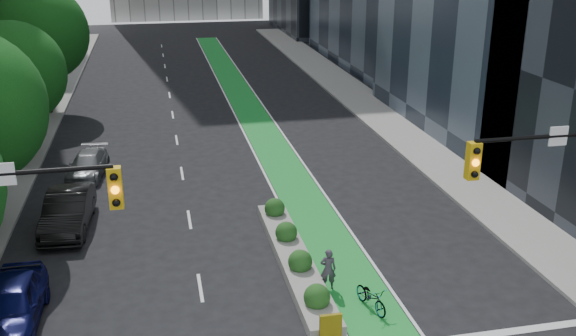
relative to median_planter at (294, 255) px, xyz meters
name	(u,v)px	position (x,y,z in m)	size (l,w,h in m)	color
sidewalk_left	(20,144)	(-13.00, 17.96, -0.30)	(3.60, 90.00, 0.15)	gray
sidewalk_right	(390,121)	(10.60, 17.96, -0.30)	(3.60, 90.00, 0.15)	gray
bike_lane_paint	(250,111)	(1.80, 22.96, -0.37)	(2.20, 70.00, 0.01)	#1A9432
tree_midfar	(13,73)	(-12.20, 14.96, 4.57)	(5.60, 5.60, 7.76)	black
tree_far	(39,33)	(-12.20, 24.96, 5.32)	(6.60, 6.60, 9.00)	black
median_planter	(294,255)	(0.00, 0.00, 0.00)	(1.20, 10.26, 1.10)	gray
bicycle	(371,297)	(1.89, -3.60, 0.08)	(0.60, 1.73, 0.91)	gray
cyclist	(328,269)	(0.80, -2.02, 0.41)	(0.57, 0.37, 1.56)	#3E3843
parked_car_left_near	(10,305)	(-9.84, -2.21, 0.44)	(1.91, 4.74, 1.62)	#0B0D44
parked_car_left_mid	(68,211)	(-8.83, 5.13, 0.45)	(1.74, 4.98, 1.64)	black
parked_car_left_far	(88,165)	(-8.53, 11.64, 0.24)	(1.70, 4.19, 1.22)	slate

